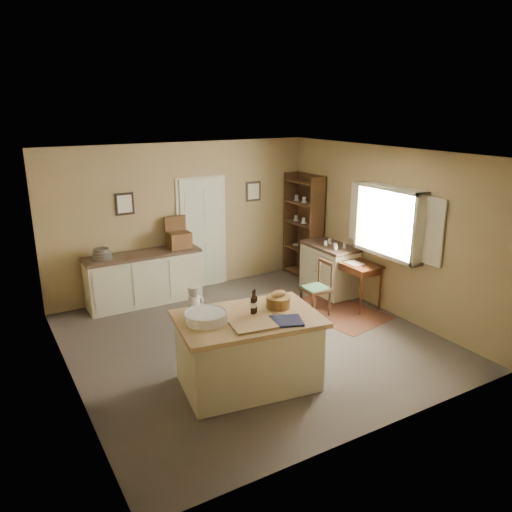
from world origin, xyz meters
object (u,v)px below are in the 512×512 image
(sideboard, at_px, (144,276))
(work_island, at_px, (247,349))
(right_cabinet, at_px, (329,268))
(writing_desk, at_px, (356,268))
(shelving_unit, at_px, (305,226))
(desk_chair, at_px, (315,289))

(sideboard, bearing_deg, work_island, -85.79)
(work_island, relative_size, right_cabinet, 1.69)
(writing_desk, bearing_deg, shelving_unit, 84.89)
(desk_chair, bearing_deg, work_island, -145.94)
(sideboard, distance_m, shelving_unit, 3.28)
(desk_chair, xyz_separation_m, shelving_unit, (0.99, 1.70, 0.58))
(desk_chair, height_order, shelving_unit, shelving_unit)
(desk_chair, distance_m, shelving_unit, 2.05)
(writing_desk, height_order, shelving_unit, shelving_unit)
(right_cabinet, height_order, shelving_unit, shelving_unit)
(work_island, distance_m, right_cabinet, 3.49)
(work_island, distance_m, shelving_unit, 4.28)
(work_island, xyz_separation_m, shelving_unit, (3.00, 3.01, 0.54))
(work_island, bearing_deg, sideboard, 102.81)
(desk_chair, bearing_deg, right_cabinet, 41.00)
(shelving_unit, bearing_deg, work_island, -134.85)
(writing_desk, distance_m, right_cabinet, 0.75)
(sideboard, xyz_separation_m, shelving_unit, (3.23, -0.20, 0.54))
(work_island, distance_m, sideboard, 3.22)
(sideboard, relative_size, right_cabinet, 1.82)
(work_island, xyz_separation_m, writing_desk, (2.84, 1.30, 0.18))
(work_island, relative_size, desk_chair, 2.08)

